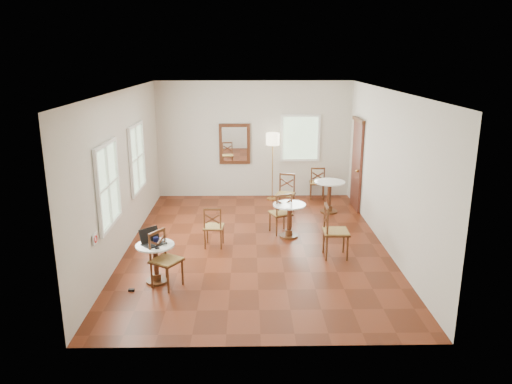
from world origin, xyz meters
The scene contains 17 objects.
ground centered at (0.00, 0.00, 0.00)m, with size 7.00×7.00×0.00m, color #5F2310.
room_shell centered at (-0.06, 0.27, 1.89)m, with size 5.02×7.02×3.01m.
cafe_table_near centered at (-1.67, -1.61, 0.41)m, with size 0.62×0.62×0.66m.
cafe_table_mid centered at (0.68, 0.43, 0.44)m, with size 0.67×0.67×0.70m.
cafe_table_back centered at (1.76, 2.05, 0.47)m, with size 0.72×0.72×0.76m.
chair_near_a centered at (-0.83, -0.08, 0.41)m, with size 0.41×0.41×0.83m.
chair_near_b centered at (-1.49, -1.75, 0.46)m, with size 0.59×0.59×0.92m.
chair_mid_a centered at (0.53, 0.66, 0.44)m, with size 0.53×0.53×0.88m.
chair_mid_b centered at (1.43, -0.61, 0.50)m, with size 0.47×0.47×1.00m.
chair_back_a centered at (1.64, 3.21, 0.43)m, with size 0.43×0.43×0.86m.
chair_back_b centered at (0.73, 2.06, 0.46)m, with size 0.53×0.53×0.92m.
floor_lamp centered at (0.47, 3.15, 1.47)m, with size 0.34×0.34×1.73m.
laptop centered at (-1.72, -1.57, 0.72)m, with size 0.45×0.45×0.25m.
mouse centered at (-1.60, -1.79, 0.67)m, with size 0.08×0.05×0.03m, color black.
navy_mug centered at (-1.66, -1.55, 0.71)m, with size 0.13×0.09×0.10m.
water_glass centered at (-1.50, -1.67, 0.72)m, with size 0.07×0.07×0.11m, color white.
power_adapter centered at (-2.02, -1.94, 0.02)m, with size 0.09×0.05×0.04m, color black.
Camera 1 is at (-0.16, -9.03, 3.63)m, focal length 34.34 mm.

